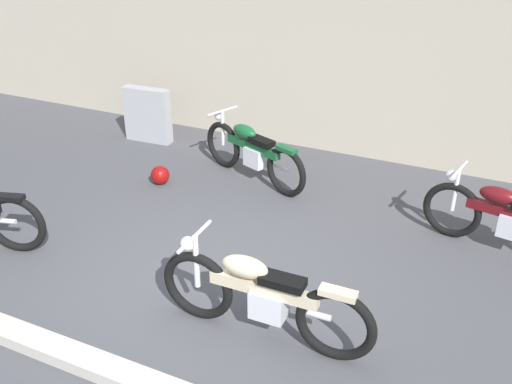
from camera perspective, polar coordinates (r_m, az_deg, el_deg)
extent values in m
plane|color=#47474C|center=(5.91, -5.95, -9.97)|extent=(40.00, 40.00, 0.00)
cube|color=#B2A893|center=(8.72, 7.87, 15.05)|extent=(18.00, 0.30, 3.47)
cube|color=#B7B2A8|center=(5.09, -13.65, -17.28)|extent=(18.00, 0.24, 0.12)
cube|color=#9E9EA3|center=(9.43, -10.81, 7.60)|extent=(0.79, 0.24, 0.89)
sphere|color=maroon|center=(8.04, -9.59, 1.69)|extent=(0.26, 0.26, 0.26)
torus|color=black|center=(6.86, -22.94, -2.94)|extent=(0.70, 0.29, 0.71)
cube|color=black|center=(6.71, -23.45, -0.51)|extent=(0.33, 0.20, 0.06)
torus|color=black|center=(5.40, -5.86, -9.33)|extent=(0.72, 0.10, 0.72)
torus|color=black|center=(4.99, 7.96, -13.06)|extent=(0.72, 0.10, 0.72)
cube|color=silver|center=(5.13, 1.25, -11.17)|extent=(0.32, 0.20, 0.28)
cube|color=beige|center=(5.04, 0.75, -9.63)|extent=(1.01, 0.11, 0.12)
ellipsoid|color=beige|center=(5.00, -1.13, -7.50)|extent=(0.44, 0.20, 0.20)
cube|color=black|center=(4.91, 2.68, -8.94)|extent=(0.40, 0.18, 0.08)
cube|color=beige|center=(4.78, 8.22, -10.00)|extent=(0.32, 0.12, 0.06)
cylinder|color=silver|center=(5.24, -6.00, -6.96)|extent=(0.06, 0.06, 0.54)
cylinder|color=silver|center=(5.09, -6.15, -4.44)|extent=(0.04, 0.57, 0.04)
sphere|color=silver|center=(5.18, -6.86, -5.17)|extent=(0.14, 0.14, 0.14)
cylinder|color=silver|center=(5.20, 3.81, -11.55)|extent=(0.69, 0.07, 0.06)
torus|color=black|center=(6.99, 19.02, -1.72)|extent=(0.69, 0.21, 0.68)
cube|color=#590F14|center=(6.81, 24.23, -1.95)|extent=(0.96, 0.27, 0.11)
ellipsoid|color=#590F14|center=(6.76, 23.14, -0.31)|extent=(0.44, 0.26, 0.19)
cylinder|color=silver|center=(6.88, 19.35, 0.15)|extent=(0.05, 0.05, 0.52)
cylinder|color=silver|center=(6.77, 19.68, 2.09)|extent=(0.14, 0.54, 0.03)
sphere|color=silver|center=(6.83, 18.97, 1.54)|extent=(0.13, 0.13, 0.13)
torus|color=black|center=(8.38, -3.30, 4.76)|extent=(0.67, 0.33, 0.69)
torus|color=black|center=(7.53, 3.02, 2.04)|extent=(0.67, 0.33, 0.69)
cube|color=silver|center=(7.90, -0.07, 3.50)|extent=(0.35, 0.29, 0.26)
cube|color=#145128|center=(7.88, -0.31, 4.60)|extent=(0.94, 0.44, 0.11)
ellipsoid|color=#145128|center=(7.93, -1.16, 6.08)|extent=(0.46, 0.33, 0.19)
cube|color=black|center=(7.72, 0.56, 5.09)|extent=(0.41, 0.30, 0.08)
cube|color=#145128|center=(7.40, 3.09, 4.28)|extent=(0.32, 0.22, 0.06)
cylinder|color=silver|center=(8.28, -3.35, 6.41)|extent=(0.05, 0.05, 0.52)
cylinder|color=silver|center=(8.19, -3.40, 8.11)|extent=(0.23, 0.52, 0.03)
sphere|color=silver|center=(8.28, -3.72, 7.61)|extent=(0.13, 0.13, 0.13)
cylinder|color=silver|center=(7.88, 1.48, 2.89)|extent=(0.64, 0.29, 0.06)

